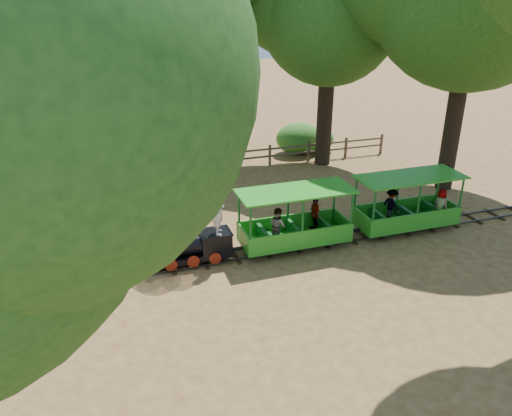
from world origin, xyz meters
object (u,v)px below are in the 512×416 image
object	(u,v)px
carriage_rear	(407,209)
fence	(208,160)
locomotive	(185,213)
carriage_front	(294,226)

from	to	relation	value
carriage_rear	fence	world-z (taller)	carriage_rear
locomotive	carriage_rear	size ratio (longest dim) A/B	0.82
carriage_front	locomotive	bearing A→B (deg)	179.08
locomotive	carriage_rear	distance (m)	7.68
carriage_front	carriage_rear	xyz separation A→B (m)	(4.18, -0.00, -0.01)
locomotive	carriage_front	distance (m)	3.56
carriage_front	carriage_rear	bearing A→B (deg)	-0.01
carriage_front	carriage_rear	world-z (taller)	same
carriage_rear	carriage_front	bearing A→B (deg)	179.99
carriage_front	carriage_rear	distance (m)	4.18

